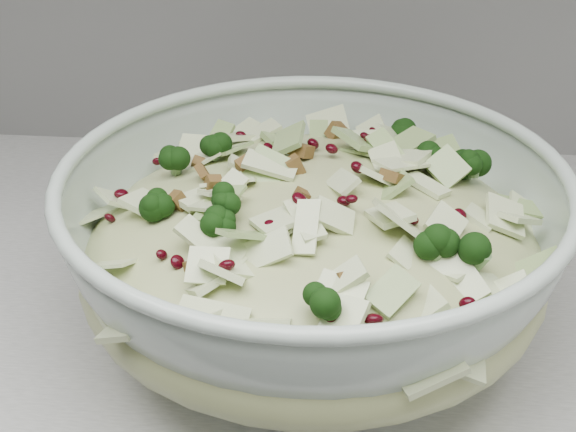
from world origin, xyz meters
name	(u,v)px	position (x,y,z in m)	size (l,w,h in m)	color
mixing_bowl	(312,253)	(0.60, 1.60, 0.98)	(0.48, 0.48, 0.16)	#B0C2B5
salad	(313,225)	(0.60, 1.60, 1.01)	(0.52, 0.52, 0.16)	#AFB97E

